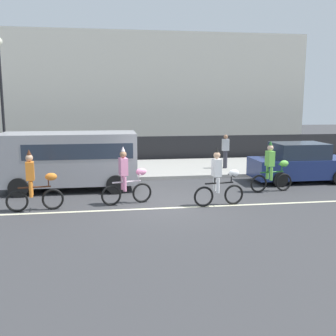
{
  "coord_description": "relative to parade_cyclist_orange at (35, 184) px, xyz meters",
  "views": [
    {
      "loc": [
        -1.75,
        -12.44,
        3.37
      ],
      "look_at": [
        0.32,
        1.2,
        1.0
      ],
      "focal_mm": 42.0,
      "sensor_mm": 36.0,
      "label": 1
    }
  ],
  "objects": [
    {
      "name": "ground_plane",
      "position": [
        4.03,
        0.19,
        -0.84
      ],
      "size": [
        80.0,
        80.0,
        0.0
      ],
      "primitive_type": "plane",
      "color": "#38383A"
    },
    {
      "name": "road_centre_line",
      "position": [
        4.03,
        -0.31,
        -0.84
      ],
      "size": [
        36.0,
        0.14,
        0.01
      ],
      "primitive_type": "cube",
      "color": "beige",
      "rests_on": "ground"
    },
    {
      "name": "sidewalk_curb",
      "position": [
        4.03,
        6.69,
        -0.77
      ],
      "size": [
        60.0,
        5.0,
        0.15
      ],
      "primitive_type": "cube",
      "color": "#9E9B93",
      "rests_on": "ground"
    },
    {
      "name": "fence_line",
      "position": [
        4.03,
        9.59,
        -0.14
      ],
      "size": [
        40.0,
        0.08,
        1.4
      ],
      "primitive_type": "cube",
      "color": "black",
      "rests_on": "ground"
    },
    {
      "name": "building_backdrop",
      "position": [
        2.0,
        18.19,
        3.1
      ],
      "size": [
        28.0,
        8.0,
        7.89
      ],
      "primitive_type": "cube",
      "color": "beige",
      "rests_on": "ground"
    },
    {
      "name": "parade_cyclist_orange",
      "position": [
        0.0,
        0.0,
        0.0
      ],
      "size": [
        1.72,
        0.51,
        1.92
      ],
      "color": "black",
      "rests_on": "ground"
    },
    {
      "name": "parade_cyclist_pink",
      "position": [
        2.84,
        0.39,
        0.0
      ],
      "size": [
        1.69,
        0.58,
        1.92
      ],
      "color": "black",
      "rests_on": "ground"
    },
    {
      "name": "parade_cyclist_zebra",
      "position": [
        5.78,
        -0.26,
        0.0
      ],
      "size": [
        1.72,
        0.51,
        1.92
      ],
      "color": "black",
      "rests_on": "ground"
    },
    {
      "name": "parade_cyclist_lime",
      "position": [
        8.27,
        1.37,
        0.0
      ],
      "size": [
        1.72,
        0.51,
        1.92
      ],
      "color": "black",
      "rests_on": "ground"
    },
    {
      "name": "parked_van_grey",
      "position": [
        0.87,
        2.89,
        0.44
      ],
      "size": [
        5.0,
        2.22,
        2.18
      ],
      "color": "#99999E",
      "rests_on": "ground"
    },
    {
      "name": "parked_car_navy",
      "position": [
        10.19,
        2.96,
        -0.06
      ],
      "size": [
        4.1,
        1.92,
        1.64
      ],
      "color": "navy",
      "rests_on": "ground"
    },
    {
      "name": "street_lamp_post",
      "position": [
        -2.22,
        5.78,
        3.15
      ],
      "size": [
        0.36,
        0.36,
        5.86
      ],
      "color": "black",
      "rests_on": "sidewalk_curb"
    },
    {
      "name": "pedestrian_onlooker",
      "position": [
        7.83,
        5.86,
        0.17
      ],
      "size": [
        0.32,
        0.2,
        1.62
      ],
      "color": "#33333D",
      "rests_on": "sidewalk_curb"
    }
  ]
}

